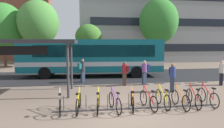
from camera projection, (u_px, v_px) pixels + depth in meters
name	position (u px, v px, depth m)	size (l,w,h in m)	color
ground	(124.00, 111.00, 8.54)	(200.00, 200.00, 0.00)	#7A6656
bus_lane_asphalt	(104.00, 76.00, 17.64)	(80.00, 7.20, 0.01)	#232326
city_bus	(91.00, 56.00, 17.31)	(12.15, 3.27, 3.20)	#0F6070
bike_rack	(139.00, 107.00, 8.84)	(7.43, 0.11, 0.70)	#47474C
parked_bicycle_silver_0	(60.00, 103.00, 8.36)	(0.52, 1.72, 0.99)	black
parked_bicycle_yellow_1	(79.00, 103.00, 8.44)	(0.52, 1.72, 0.99)	black
parked_bicycle_yellow_2	(98.00, 102.00, 8.52)	(0.52, 1.72, 0.99)	black
parked_bicycle_purple_3	(115.00, 102.00, 8.54)	(0.52, 1.71, 0.99)	black
parked_bicycle_orange_4	(132.00, 101.00, 8.75)	(0.52, 1.71, 0.99)	black
parked_bicycle_red_5	(148.00, 100.00, 8.84)	(0.52, 1.71, 0.99)	black
parked_bicycle_yellow_6	(163.00, 99.00, 9.07)	(0.52, 1.72, 0.99)	black
parked_bicycle_orange_7	(180.00, 99.00, 8.97)	(0.52, 1.72, 0.99)	black
parked_bicycle_red_8	(194.00, 98.00, 9.17)	(0.52, 1.71, 0.99)	black
parked_bicycle_red_9	(208.00, 97.00, 9.39)	(0.52, 1.72, 0.99)	black
transit_shelter	(18.00, 43.00, 11.01)	(6.38, 3.07, 3.08)	#38383D
commuter_maroon_pack_0	(125.00, 72.00, 13.62)	(0.58, 0.43, 1.65)	#47382D
commuter_black_pack_1	(222.00, 71.00, 13.74)	(0.54, 0.61, 1.72)	black
commuter_black_pack_2	(172.00, 75.00, 11.83)	(0.42, 0.58, 1.71)	#2D3851
commuter_navy_pack_3	(145.00, 71.00, 13.93)	(0.58, 0.44, 1.69)	#2D3851
commuter_teal_pack_4	(82.00, 69.00, 14.71)	(0.61, 0.53, 1.73)	#2D3851
street_tree_0	(3.00, 25.00, 24.24)	(4.93, 4.93, 7.72)	brown
street_tree_1	(89.00, 37.00, 25.59)	(3.36, 3.36, 5.31)	brown
street_tree_2	(38.00, 23.00, 23.94)	(4.81, 4.81, 8.00)	brown
street_tree_3	(159.00, 21.00, 25.97)	(4.99, 4.99, 8.61)	brown
building_right_wing	(148.00, 7.00, 35.27)	(23.84, 13.83, 18.48)	gray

